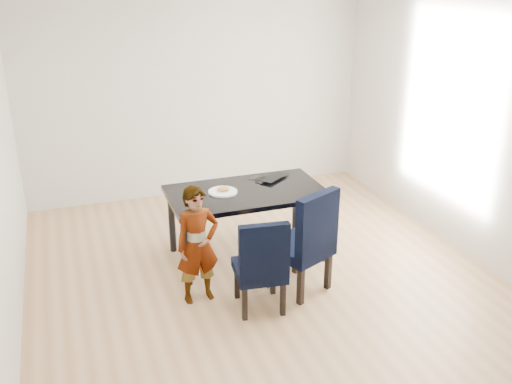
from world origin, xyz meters
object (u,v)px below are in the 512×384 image
object	(u,v)px
chair_left	(259,262)
child	(198,245)
plate	(223,192)
dining_table	(246,224)
laptop	(270,177)
chair_right	(299,239)

from	to	relation	value
chair_left	child	distance (m)	0.58
plate	chair_left	bearing A→B (deg)	-87.70
child	dining_table	bearing A→B (deg)	37.29
dining_table	laptop	xyz separation A→B (m)	(0.36, 0.26, 0.39)
chair_left	plate	world-z (taller)	chair_left
child	plate	size ratio (longest dim) A/B	3.74
dining_table	laptop	world-z (taller)	laptop
chair_left	chair_right	xyz separation A→B (m)	(0.46, 0.18, 0.07)
chair_left	plate	bearing A→B (deg)	99.37
plate	dining_table	bearing A→B (deg)	-8.08
dining_table	chair_right	size ratio (longest dim) A/B	1.54
dining_table	child	bearing A→B (deg)	-136.43
dining_table	child	world-z (taller)	child
chair_left	child	size ratio (longest dim) A/B	0.81
chair_right	child	size ratio (longest dim) A/B	0.93
chair_left	laptop	xyz separation A→B (m)	(0.56, 1.22, 0.31)
chair_right	plate	bearing A→B (deg)	96.77
chair_right	child	bearing A→B (deg)	147.42
dining_table	chair_right	xyz separation A→B (m)	(0.26, -0.78, 0.15)
chair_right	plate	size ratio (longest dim) A/B	3.48
chair_left	chair_right	size ratio (longest dim) A/B	0.87
chair_right	plate	distance (m)	0.98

